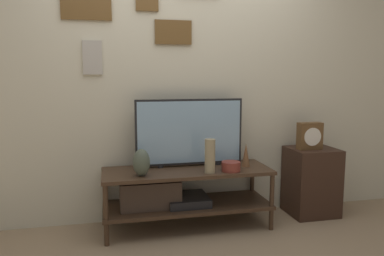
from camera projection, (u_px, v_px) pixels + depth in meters
name	position (u px, v px, depth m)	size (l,w,h in m)	color
ground_plane	(195.00, 241.00, 3.04)	(12.00, 12.00, 0.00)	#997F60
wall_back	(179.00, 73.00, 3.43)	(6.40, 0.08, 2.70)	beige
media_console	(174.00, 192.00, 3.26)	(1.46, 0.51, 0.52)	#422D1E
television	(190.00, 132.00, 3.33)	(0.97, 0.05, 0.61)	black
vase_wide_bowl	(231.00, 166.00, 3.19)	(0.16, 0.16, 0.08)	brown
vase_tall_ceramic	(210.00, 156.00, 3.12)	(0.09, 0.09, 0.29)	tan
vase_urn_stoneware	(141.00, 163.00, 3.03)	(0.14, 0.13, 0.22)	#4C5647
vase_slim_bronze	(246.00, 155.00, 3.35)	(0.08, 0.08, 0.21)	brown
side_table	(311.00, 181.00, 3.61)	(0.44, 0.40, 0.65)	#382319
mantel_clock	(310.00, 136.00, 3.51)	(0.22, 0.11, 0.25)	brown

